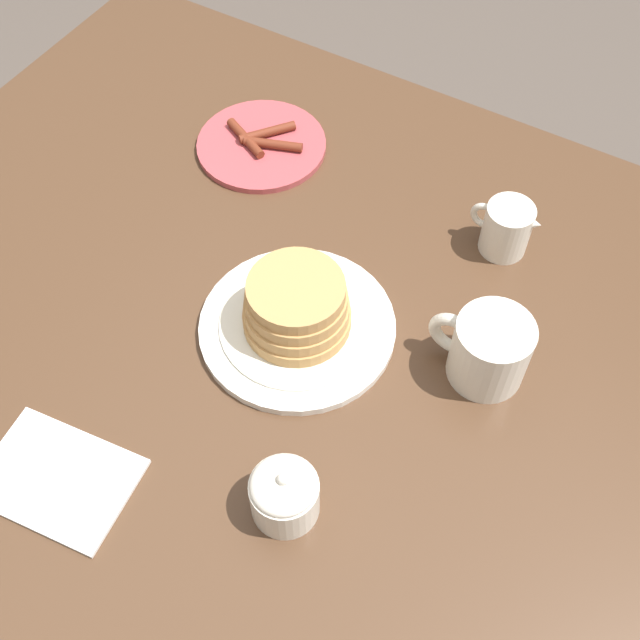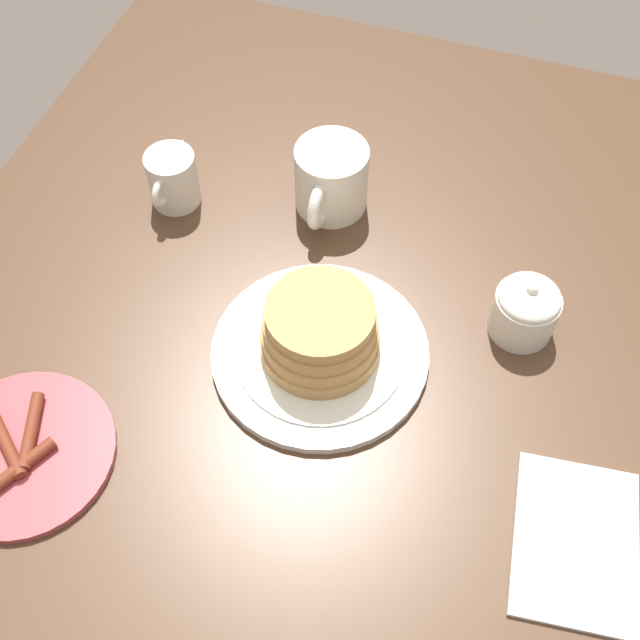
{
  "view_description": "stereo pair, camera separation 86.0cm",
  "coord_description": "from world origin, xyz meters",
  "px_view_note": "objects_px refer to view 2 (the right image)",
  "views": [
    {
      "loc": [
        -0.34,
        0.47,
        1.58
      ],
      "look_at": [
        -0.05,
        -0.03,
        0.75
      ],
      "focal_mm": 45.0,
      "sensor_mm": 36.0,
      "label": 1
    },
    {
      "loc": [
        0.45,
        0.14,
        1.52
      ],
      "look_at": [
        -0.05,
        -0.03,
        0.75
      ],
      "focal_mm": 45.0,
      "sensor_mm": 36.0,
      "label": 2
    }
  ],
  "objects_px": {
    "sugar_bowl": "(526,309)",
    "napkin": "(576,542)",
    "pancake_plate": "(320,339)",
    "creamer_pitcher": "(173,177)",
    "side_plate_bacon": "(23,452)",
    "coffee_mug": "(330,179)"
  },
  "relations": [
    {
      "from": "creamer_pitcher",
      "to": "napkin",
      "type": "distance_m",
      "value": 0.66
    },
    {
      "from": "sugar_bowl",
      "to": "napkin",
      "type": "relative_size",
      "value": 0.45
    },
    {
      "from": "side_plate_bacon",
      "to": "coffee_mug",
      "type": "distance_m",
      "value": 0.5
    },
    {
      "from": "pancake_plate",
      "to": "creamer_pitcher",
      "type": "height_order",
      "value": "pancake_plate"
    },
    {
      "from": "side_plate_bacon",
      "to": "sugar_bowl",
      "type": "height_order",
      "value": "sugar_bowl"
    },
    {
      "from": "side_plate_bacon",
      "to": "sugar_bowl",
      "type": "distance_m",
      "value": 0.58
    },
    {
      "from": "creamer_pitcher",
      "to": "napkin",
      "type": "bearing_deg",
      "value": 62.36
    },
    {
      "from": "creamer_pitcher",
      "to": "pancake_plate",
      "type": "bearing_deg",
      "value": 56.43
    },
    {
      "from": "pancake_plate",
      "to": "napkin",
      "type": "height_order",
      "value": "pancake_plate"
    },
    {
      "from": "side_plate_bacon",
      "to": "napkin",
      "type": "distance_m",
      "value": 0.59
    },
    {
      "from": "napkin",
      "to": "side_plate_bacon",
      "type": "bearing_deg",
      "value": -80.83
    },
    {
      "from": "pancake_plate",
      "to": "sugar_bowl",
      "type": "relative_size",
      "value": 3.02
    },
    {
      "from": "creamer_pitcher",
      "to": "sugar_bowl",
      "type": "xyz_separation_m",
      "value": [
        0.06,
        0.48,
        -0.0
      ]
    },
    {
      "from": "sugar_bowl",
      "to": "napkin",
      "type": "bearing_deg",
      "value": 23.06
    },
    {
      "from": "coffee_mug",
      "to": "napkin",
      "type": "xyz_separation_m",
      "value": [
        0.36,
        0.38,
        -0.04
      ]
    },
    {
      "from": "side_plate_bacon",
      "to": "napkin",
      "type": "xyz_separation_m",
      "value": [
        -0.09,
        0.58,
        -0.0
      ]
    },
    {
      "from": "creamer_pitcher",
      "to": "napkin",
      "type": "relative_size",
      "value": 0.54
    },
    {
      "from": "pancake_plate",
      "to": "sugar_bowl",
      "type": "xyz_separation_m",
      "value": [
        -0.11,
        0.21,
        0.01
      ]
    },
    {
      "from": "sugar_bowl",
      "to": "napkin",
      "type": "xyz_separation_m",
      "value": [
        0.24,
        0.1,
        -0.04
      ]
    },
    {
      "from": "creamer_pitcher",
      "to": "side_plate_bacon",
      "type": "bearing_deg",
      "value": 0.05
    },
    {
      "from": "side_plate_bacon",
      "to": "napkin",
      "type": "relative_size",
      "value": 1.06
    },
    {
      "from": "pancake_plate",
      "to": "creamer_pitcher",
      "type": "distance_m",
      "value": 0.32
    }
  ]
}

